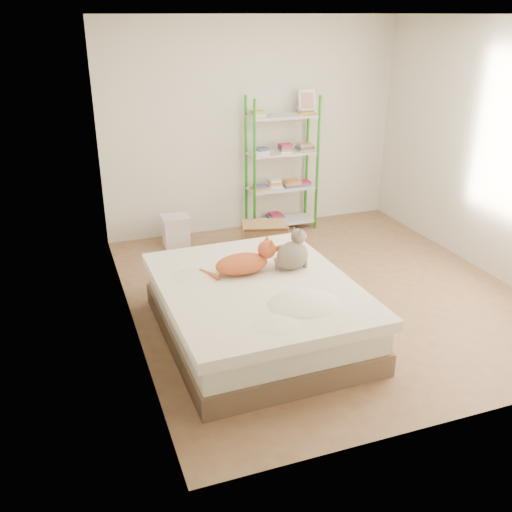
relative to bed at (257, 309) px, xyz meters
name	(u,v)px	position (x,y,z in m)	size (l,w,h in m)	color
room	(329,166)	(0.91, 0.56, 1.05)	(3.81, 4.21, 2.61)	#94734D
bed	(257,309)	(0.00, 0.00, 0.00)	(1.62, 2.01, 0.50)	brown
orange_cat	(242,261)	(-0.06, 0.23, 0.37)	(0.56, 0.30, 0.23)	#D25E2F
grey_cat	(293,250)	(0.40, 0.17, 0.44)	(0.27, 0.32, 0.37)	gray
shelf_unit	(282,165)	(1.22, 2.44, 0.59)	(0.89, 0.36, 1.74)	#28931E
cardboard_box	(264,239)	(0.71, 1.72, -0.07)	(0.60, 0.60, 0.41)	#A28750
white_bin	(176,231)	(-0.21, 2.31, -0.06)	(0.33, 0.29, 0.37)	silver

